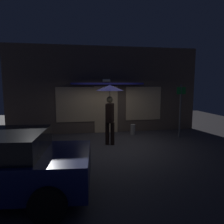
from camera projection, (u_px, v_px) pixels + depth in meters
The scene contains 5 objects.
ground_plane at pixel (115, 145), 7.88m from camera, with size 18.00×18.00×0.00m, color #423F44.
building_facade at pixel (106, 90), 9.90m from camera, with size 8.93×1.00×4.00m.
person_with_umbrella at pixel (110, 100), 7.75m from camera, with size 1.01×1.01×2.25m.
street_sign_post at pixel (180, 108), 8.95m from camera, with size 0.40×0.07×2.25m.
sidewalk_bollard at pixel (133, 129), 9.57m from camera, with size 0.22×0.22×0.46m, color #9E998E.
Camera 1 is at (-1.45, -7.50, 2.28)m, focal length 33.73 mm.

